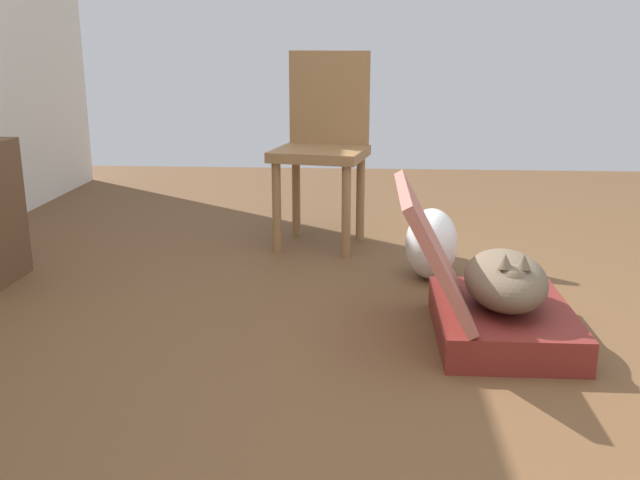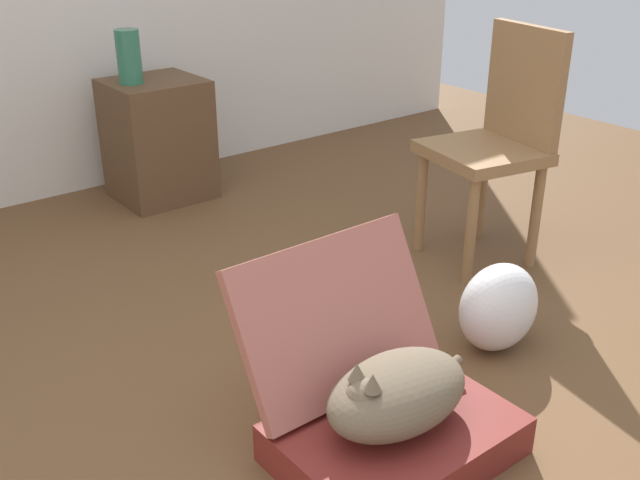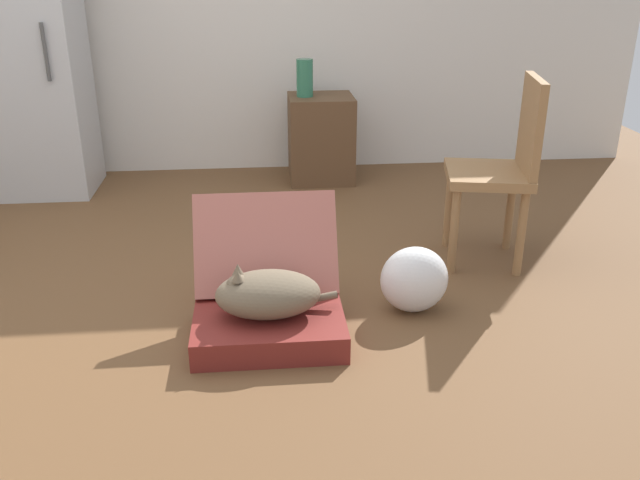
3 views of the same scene
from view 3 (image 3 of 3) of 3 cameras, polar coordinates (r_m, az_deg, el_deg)
The scene contains 9 objects.
ground_plane at distance 3.26m, azimuth -9.64°, elevation -5.06°, with size 7.68×7.68×0.00m, color brown.
suitcase_base at distance 2.89m, azimuth -4.34°, elevation -7.35°, with size 0.64×0.46×0.12m, color maroon.
suitcase_lid at distance 3.00m, azimuth -4.62°, elevation -0.36°, with size 0.64×0.46×0.04m, color #B26356.
cat at distance 2.81m, azimuth -4.55°, elevation -4.56°, with size 0.52×0.28×0.23m.
plastic_bag_white at distance 3.09m, azimuth 8.00°, elevation -3.34°, with size 0.31×0.23×0.31m, color white.
refrigerator at distance 4.95m, azimuth -23.42°, elevation 13.81°, with size 0.66×0.62×1.78m.
side_table at distance 4.90m, azimuth 0.08°, elevation 8.61°, with size 0.46×0.43×0.61m, color brown.
vase_tall at distance 4.80m, azimuth -1.31°, elevation 13.60°, with size 0.12×0.12×0.26m, color #2D7051.
chair at distance 3.58m, azimuth 15.29°, elevation 6.21°, with size 0.50×0.51×0.98m.
Camera 3 is at (0.27, -2.88, 1.51)m, focal length 37.69 mm.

